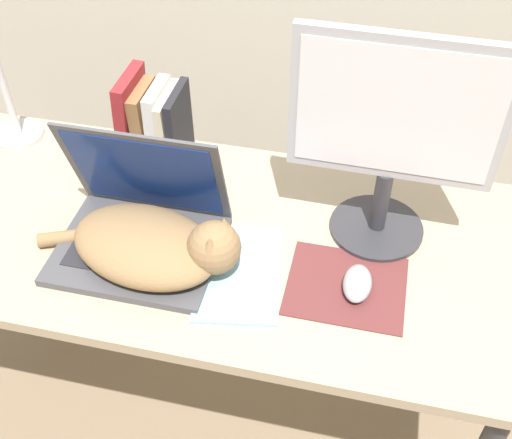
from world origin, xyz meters
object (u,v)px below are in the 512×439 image
(laptop, at_px, (141,227))
(book_row, at_px, (154,124))
(external_monitor, at_px, (393,134))
(cat, at_px, (156,246))
(notepad, at_px, (239,272))
(computer_mouse, at_px, (357,283))

(laptop, distance_m, book_row, 0.31)
(external_monitor, distance_m, book_row, 0.61)
(laptop, xyz_separation_m, external_monitor, (0.50, 0.16, 0.22))
(cat, xyz_separation_m, notepad, (0.18, 0.01, -0.05))
(external_monitor, bearing_deg, computer_mouse, -97.07)
(external_monitor, height_order, notepad, external_monitor)
(cat, bearing_deg, laptop, 136.63)
(laptop, bearing_deg, cat, -43.37)
(computer_mouse, distance_m, book_row, 0.64)
(cat, xyz_separation_m, book_row, (-0.12, 0.35, 0.05))
(laptop, relative_size, notepad, 1.17)
(book_row, bearing_deg, external_monitor, -13.62)
(external_monitor, distance_m, notepad, 0.43)
(laptop, height_order, cat, laptop)
(cat, xyz_separation_m, external_monitor, (0.45, 0.21, 0.21))
(external_monitor, xyz_separation_m, notepad, (-0.27, -0.20, -0.26))
(laptop, bearing_deg, book_row, 103.04)
(cat, distance_m, notepad, 0.18)
(notepad, bearing_deg, laptop, 170.36)
(laptop, distance_m, computer_mouse, 0.48)
(cat, distance_m, book_row, 0.37)
(external_monitor, height_order, book_row, external_monitor)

